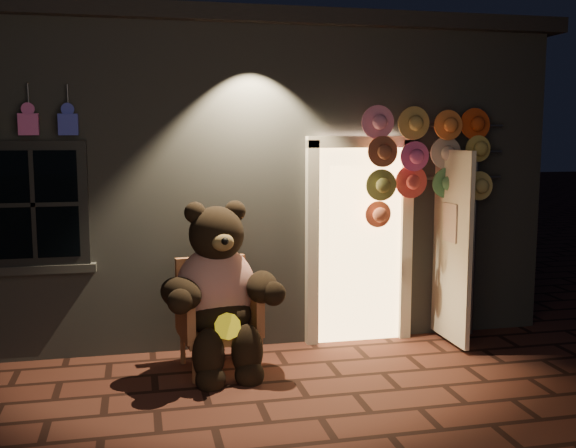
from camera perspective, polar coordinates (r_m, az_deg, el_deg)
name	(u,v)px	position (r m, az deg, el deg)	size (l,w,h in m)	color
ground	(259,402)	(5.80, -2.48, -14.81)	(60.00, 60.00, 0.00)	#50281E
shop_building	(207,169)	(9.32, -6.90, 4.65)	(7.30, 5.95, 3.51)	slate
wicker_armchair	(216,314)	(6.48, -6.09, -7.58)	(0.78, 0.72, 1.04)	#B16B44
teddy_bear	(219,292)	(6.29, -5.89, -5.73)	(1.20, 0.99, 1.66)	#AA2112
hat_rack	(428,159)	(7.20, 11.78, 5.40)	(1.58, 0.22, 2.50)	#59595E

